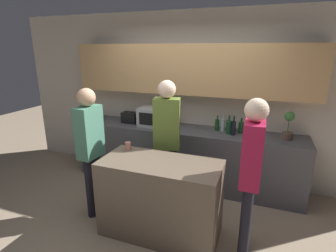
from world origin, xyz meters
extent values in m
plane|color=gray|center=(0.00, 0.00, 0.00)|extent=(14.00, 14.00, 0.00)
cube|color=beige|center=(0.00, 1.74, 1.35)|extent=(6.40, 0.08, 2.70)
cube|color=tan|center=(0.00, 1.54, 1.83)|extent=(3.74, 0.32, 0.75)
cube|color=#4C4C51|center=(0.00, 1.39, 0.46)|extent=(3.60, 0.62, 0.92)
cube|color=brown|center=(0.10, 0.11, 0.46)|extent=(1.37, 0.65, 0.92)
cube|color=#B7BABC|center=(-0.50, 1.41, 1.07)|extent=(0.52, 0.38, 0.30)
cube|color=black|center=(-0.55, 1.21, 1.07)|extent=(0.31, 0.01, 0.19)
cube|color=black|center=(-0.98, 1.41, 1.01)|extent=(0.26, 0.16, 0.18)
cube|color=black|center=(-1.03, 1.41, 1.10)|extent=(0.02, 0.11, 0.01)
cube|color=black|center=(-0.93, 1.41, 1.10)|extent=(0.02, 0.11, 0.01)
cylinder|color=brown|center=(1.47, 1.41, 0.97)|extent=(0.14, 0.14, 0.10)
cylinder|color=#38662D|center=(1.47, 1.41, 1.11)|extent=(0.01, 0.01, 0.18)
sphere|color=#3D7A38|center=(1.47, 1.41, 1.25)|extent=(0.13, 0.13, 0.13)
cylinder|color=#194723|center=(0.49, 1.49, 1.00)|extent=(0.06, 0.06, 0.17)
cylinder|color=#194723|center=(0.49, 1.49, 1.12)|extent=(0.02, 0.02, 0.07)
cylinder|color=silver|center=(0.57, 1.51, 1.01)|extent=(0.07, 0.07, 0.18)
cylinder|color=silver|center=(0.57, 1.51, 1.14)|extent=(0.02, 0.02, 0.07)
cylinder|color=#194723|center=(0.68, 1.38, 1.02)|extent=(0.09, 0.09, 0.20)
cylinder|color=#194723|center=(0.68, 1.38, 1.16)|extent=(0.03, 0.03, 0.08)
cylinder|color=black|center=(0.75, 1.34, 1.02)|extent=(0.06, 0.06, 0.20)
cylinder|color=black|center=(0.75, 1.34, 1.16)|extent=(0.02, 0.02, 0.08)
cylinder|color=#194723|center=(0.84, 1.48, 1.00)|extent=(0.08, 0.08, 0.16)
cylinder|color=#194723|center=(0.84, 1.48, 1.12)|extent=(0.03, 0.03, 0.06)
cylinder|color=tan|center=(-0.42, 0.32, 0.96)|extent=(0.07, 0.07, 0.10)
cylinder|color=black|center=(-0.86, 0.24, 0.41)|extent=(0.11, 0.11, 0.82)
cylinder|color=black|center=(-0.87, 0.08, 0.41)|extent=(0.11, 0.11, 0.82)
cube|color=#49836A|center=(-0.86, 0.16, 1.14)|extent=(0.21, 0.35, 0.65)
sphere|color=tan|center=(-0.86, 0.16, 1.57)|extent=(0.22, 0.22, 0.22)
cylinder|color=black|center=(1.07, 0.03, 0.41)|extent=(0.11, 0.11, 0.82)
cylinder|color=black|center=(1.06, 0.19, 0.41)|extent=(0.11, 0.11, 0.82)
cube|color=#AE1B42|center=(1.06, 0.11, 1.15)|extent=(0.19, 0.34, 0.65)
sphere|color=beige|center=(1.06, 0.11, 1.59)|extent=(0.22, 0.22, 0.22)
cylinder|color=black|center=(0.04, 0.71, 0.43)|extent=(0.11, 0.11, 0.85)
cylinder|color=black|center=(-0.12, 0.67, 0.43)|extent=(0.11, 0.11, 0.85)
cube|color=olive|center=(-0.04, 0.69, 1.19)|extent=(0.37, 0.26, 0.67)
sphere|color=beige|center=(-0.04, 0.69, 1.64)|extent=(0.23, 0.23, 0.23)
camera|label=1|loc=(1.11, -2.38, 2.13)|focal=28.00mm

